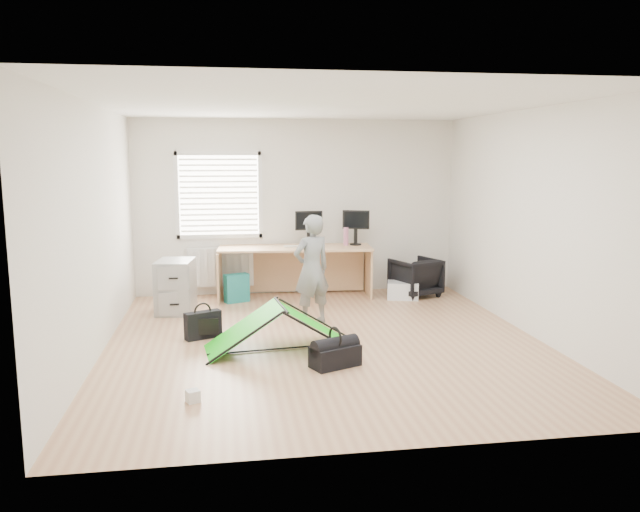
{
  "coord_description": "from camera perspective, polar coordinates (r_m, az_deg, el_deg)",
  "views": [
    {
      "loc": [
        -1.13,
        -6.92,
        2.14
      ],
      "look_at": [
        0.0,
        0.4,
        0.95
      ],
      "focal_mm": 35.0,
      "sensor_mm": 36.0,
      "label": 1
    }
  ],
  "objects": [
    {
      "name": "back_wall",
      "position": [
        9.77,
        -2.12,
        4.49
      ],
      "size": [
        5.0,
        0.02,
        2.7
      ],
      "primitive_type": "cube",
      "color": "silver",
      "rests_on": "ground"
    },
    {
      "name": "duffel_bag",
      "position": [
        6.48,
        1.39,
        -9.14
      ],
      "size": [
        0.56,
        0.43,
        0.22
      ],
      "primitive_type": "cube",
      "rotation": [
        0.0,
        0.0,
        0.41
      ],
      "color": "black",
      "rests_on": "ground"
    },
    {
      "name": "thermos",
      "position": [
        9.55,
        2.39,
        1.8
      ],
      "size": [
        0.1,
        0.1,
        0.27
      ],
      "primitive_type": "cylinder",
      "rotation": [
        0.0,
        0.0,
        0.3
      ],
      "color": "#B76688",
      "rests_on": "desk"
    },
    {
      "name": "keyboard",
      "position": [
        9.41,
        -2.13,
        0.9
      ],
      "size": [
        0.39,
        0.14,
        0.02
      ],
      "primitive_type": "cube",
      "rotation": [
        0.0,
        0.0,
        -0.01
      ],
      "color": "beige",
      "rests_on": "desk"
    },
    {
      "name": "kite",
      "position": [
        6.98,
        -3.54,
        -6.54
      ],
      "size": [
        1.73,
        0.91,
        0.51
      ],
      "primitive_type": null,
      "rotation": [
        0.0,
        0.0,
        0.11
      ],
      "color": "#17C412",
      "rests_on": "ground"
    },
    {
      "name": "tote_bag",
      "position": [
        9.3,
        -7.63,
        -2.92
      ],
      "size": [
        0.39,
        0.28,
        0.42
      ],
      "primitive_type": "cube",
      "rotation": [
        0.0,
        0.0,
        0.38
      ],
      "color": "#1D7F7C",
      "rests_on": "ground"
    },
    {
      "name": "laptop_bag",
      "position": [
        7.55,
        -10.65,
        -6.21
      ],
      "size": [
        0.45,
        0.3,
        0.32
      ],
      "primitive_type": "cube",
      "rotation": [
        0.0,
        0.0,
        0.43
      ],
      "color": "black",
      "rests_on": "ground"
    },
    {
      "name": "monitor_right",
      "position": [
        9.6,
        3.28,
        2.18
      ],
      "size": [
        0.42,
        0.23,
        0.39
      ],
      "primitive_type": "cube",
      "rotation": [
        0.0,
        0.0,
        -0.36
      ],
      "color": "black",
      "rests_on": "desk"
    },
    {
      "name": "window",
      "position": [
        9.65,
        -9.23,
        5.51
      ],
      "size": [
        1.2,
        0.06,
        1.2
      ],
      "primitive_type": "cube",
      "color": "silver",
      "rests_on": "back_wall"
    },
    {
      "name": "person",
      "position": [
        7.98,
        -0.76,
        -1.24
      ],
      "size": [
        0.6,
        0.51,
        1.41
      ],
      "primitive_type": "imported",
      "rotation": [
        0.0,
        0.0,
        3.54
      ],
      "color": "gray",
      "rests_on": "ground"
    },
    {
      "name": "radiator",
      "position": [
        9.74,
        -9.06,
        -0.98
      ],
      "size": [
        1.0,
        0.12,
        0.6
      ],
      "primitive_type": "cube",
      "color": "silver",
      "rests_on": "back_wall"
    },
    {
      "name": "ground",
      "position": [
        7.33,
        0.48,
        -7.85
      ],
      "size": [
        5.5,
        5.5,
        0.0
      ],
      "primitive_type": "plane",
      "color": "tan",
      "rests_on": "ground"
    },
    {
      "name": "desk",
      "position": [
        9.48,
        -2.27,
        -1.5
      ],
      "size": [
        2.35,
        0.92,
        0.78
      ],
      "primitive_type": "cube",
      "rotation": [
        0.0,
        0.0,
        -0.08
      ],
      "color": "tan",
      "rests_on": "ground"
    },
    {
      "name": "storage_crate",
      "position": [
        9.53,
        7.58,
        -3.13
      ],
      "size": [
        0.53,
        0.43,
        0.26
      ],
      "primitive_type": "cube",
      "rotation": [
        0.0,
        0.0,
        -0.27
      ],
      "color": "white",
      "rests_on": "ground"
    },
    {
      "name": "monitor_left",
      "position": [
        9.44,
        -1.04,
        2.08
      ],
      "size": [
        0.42,
        0.11,
        0.39
      ],
      "primitive_type": "cube",
      "rotation": [
        0.0,
        0.0,
        0.06
      ],
      "color": "black",
      "rests_on": "desk"
    },
    {
      "name": "filing_cabinet",
      "position": [
        8.82,
        -13.06,
        -2.71
      ],
      "size": [
        0.55,
        0.69,
        0.73
      ],
      "primitive_type": "cube",
      "rotation": [
        0.0,
        0.0,
        -0.14
      ],
      "color": "#969A9B",
      "rests_on": "ground"
    },
    {
      "name": "white_box",
      "position": [
        5.73,
        -11.55,
        -12.43
      ],
      "size": [
        0.14,
        0.14,
        0.11
      ],
      "primitive_type": "cube",
      "rotation": [
        0.0,
        0.0,
        0.38
      ],
      "color": "silver",
      "rests_on": "ground"
    },
    {
      "name": "office_chair",
      "position": [
        9.72,
        8.72,
        -1.91
      ],
      "size": [
        0.82,
        0.83,
        0.59
      ],
      "primitive_type": "imported",
      "rotation": [
        0.0,
        0.0,
        3.51
      ],
      "color": "black",
      "rests_on": "ground"
    }
  ]
}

